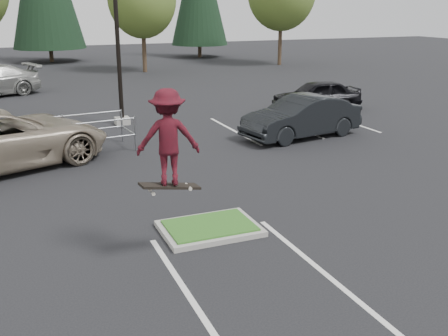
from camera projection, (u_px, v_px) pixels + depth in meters
name	position (u px, v px, depth m)	size (l,w,h in m)	color
ground	(210.00, 231.00, 12.05)	(120.00, 120.00, 0.00)	black
grass_median	(210.00, 228.00, 12.03)	(2.20, 1.60, 0.16)	gray
stall_lines	(104.00, 166.00, 16.88)	(22.62, 17.60, 0.01)	silver
light_pole	(116.00, 15.00, 21.47)	(0.70, 0.60, 10.12)	gray
decid_c	(142.00, 1.00, 39.00)	(5.12, 5.12, 8.38)	#38281C
cart_corral	(53.00, 133.00, 17.86)	(4.52, 2.02, 1.24)	gray
skateboarder	(168.00, 138.00, 9.97)	(1.33, 0.94, 2.05)	black
car_r_charc	(302.00, 117.00, 20.35)	(1.70, 4.89, 1.61)	black
car_r_black	(317.00, 95.00, 25.61)	(1.75, 4.35, 1.48)	black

